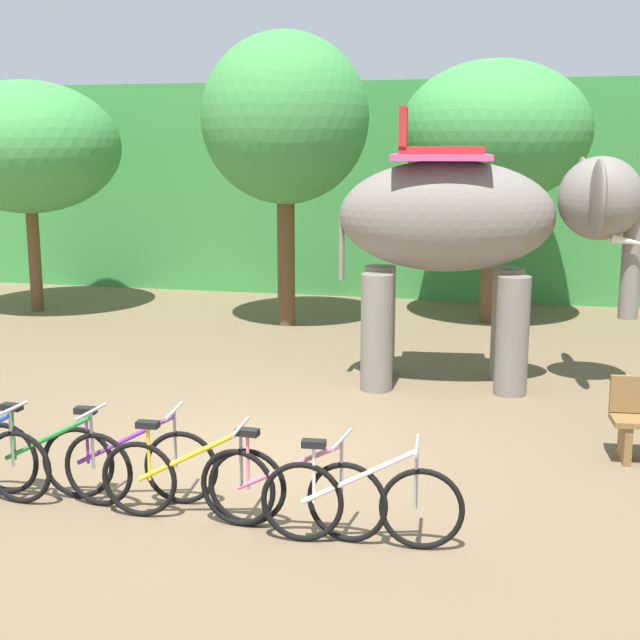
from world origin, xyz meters
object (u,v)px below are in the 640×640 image
at_px(tree_center_left, 285,120).
at_px(elephant, 472,227).
at_px(bike_green, 51,461).
at_px(bike_purple, 129,462).
at_px(bike_pink, 291,491).
at_px(bike_yellow, 192,480).
at_px(tree_far_left, 495,133).
at_px(bike_white, 361,502).
at_px(tree_center, 28,148).

distance_m(tree_center_left, elephant, 5.17).
height_order(bike_green, bike_purple, same).
height_order(bike_green, bike_pink, same).
bearing_deg(elephant, bike_yellow, -112.06).
relative_size(tree_center_left, tree_far_left, 1.10).
bearing_deg(tree_center_left, bike_white, -70.70).
bearing_deg(bike_pink, bike_green, 175.23).
bearing_deg(bike_pink, bike_purple, 168.68).
xyz_separation_m(tree_center_left, bike_yellow, (1.49, -8.53, -3.33)).
distance_m(tree_center_left, bike_purple, 8.93).
height_order(tree_center, bike_purple, tree_center).
bearing_deg(bike_pink, bike_white, -7.52).
bearing_deg(tree_center_left, bike_yellow, -80.11).
distance_m(tree_far_left, bike_purple, 10.29).
xyz_separation_m(tree_center, tree_far_left, (8.88, 0.96, 0.27)).
xyz_separation_m(tree_center, bike_purple, (5.99, -8.42, -2.84)).
bearing_deg(bike_white, bike_purple, 169.71).
distance_m(tree_center, bike_white, 12.44).
bearing_deg(bike_purple, tree_center_left, 95.18).
height_order(tree_center, tree_center_left, tree_center_left).
height_order(bike_green, bike_yellow, same).
bearing_deg(tree_far_left, bike_green, -110.79).
height_order(bike_purple, bike_yellow, same).
height_order(elephant, bike_green, elephant).
height_order(tree_center, bike_yellow, tree_center).
bearing_deg(tree_center, tree_center_left, -1.85).
relative_size(elephant, bike_white, 2.47).
bearing_deg(bike_white, bike_pink, 172.48).
height_order(tree_far_left, elephant, tree_far_left).
distance_m(elephant, bike_white, 5.56).
xyz_separation_m(tree_center_left, bike_white, (3.04, -8.67, -3.33)).
xyz_separation_m(tree_center_left, tree_far_left, (3.63, 1.13, -0.23)).
xyz_separation_m(elephant, bike_yellow, (-2.06, -5.09, -1.82)).
height_order(tree_far_left, bike_white, tree_far_left).
height_order(elephant, bike_purple, elephant).
relative_size(tree_center, tree_far_left, 0.94).
bearing_deg(tree_center, bike_purple, -54.57).
relative_size(tree_center, elephant, 1.07).
bearing_deg(tree_center, bike_white, -46.86).
bearing_deg(bike_pink, elephant, 77.51).
relative_size(tree_center_left, bike_yellow, 3.08).
bearing_deg(bike_purple, tree_far_left, 72.91).
xyz_separation_m(bike_pink, bike_white, (0.63, -0.08, 0.00)).
height_order(tree_far_left, bike_green, tree_far_left).
bearing_deg(elephant, bike_white, -95.61).
relative_size(bike_yellow, bike_pink, 1.00).
bearing_deg(bike_white, bike_yellow, 174.87).
xyz_separation_m(bike_purple, bike_yellow, (0.74, -0.28, 0.00)).
relative_size(tree_center, bike_white, 2.64).
bearing_deg(tree_far_left, tree_center, -173.83).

